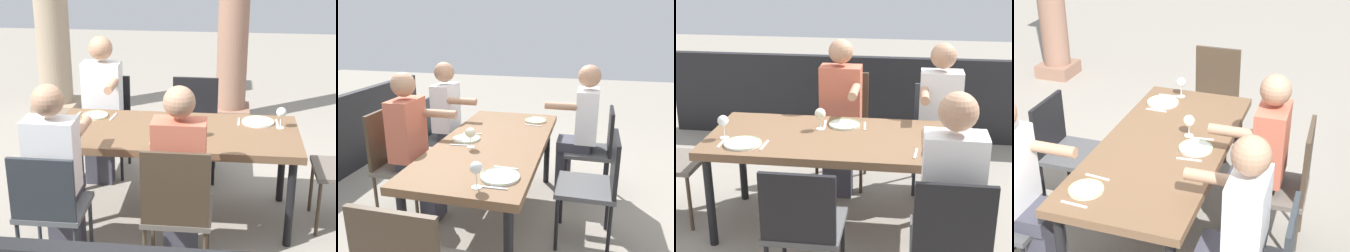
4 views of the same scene
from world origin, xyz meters
TOP-DOWN VIEW (x-y plane):
  - ground_plane at (0.00, 0.00)m, footprint 16.00×16.00m
  - dining_table at (0.00, 0.00)m, footprint 1.88×0.85m
  - chair_mid_north at (0.10, 0.84)m, footprint 0.44×0.44m
  - chair_mid_south at (0.10, -0.85)m, footprint 0.44×0.44m
  - chair_head_east at (1.36, 0.00)m, footprint 0.44×0.44m
  - diner_woman_green at (-0.73, -0.67)m, footprint 0.35×0.49m
  - diner_man_white at (-0.73, 0.67)m, footprint 0.35×0.50m
  - diner_guest_third at (0.09, -0.66)m, footprint 0.34×0.49m
  - plate_0 at (-0.68, 0.24)m, footprint 0.21×0.21m
  - fork_0 at (-0.83, 0.24)m, footprint 0.03×0.17m
  - spoon_0 at (-0.53, 0.24)m, footprint 0.03×0.17m
  - plate_1 at (-0.00, -0.23)m, footprint 0.23×0.23m
  - wine_glass_1 at (0.17, -0.13)m, footprint 0.08×0.08m
  - fork_1 at (-0.15, -0.23)m, footprint 0.03×0.17m
  - spoon_1 at (0.15, -0.23)m, footprint 0.03×0.17m
  - plate_2 at (0.64, 0.24)m, footprint 0.25×0.25m
  - wine_glass_2 at (0.80, 0.14)m, footprint 0.08×0.08m
  - fork_2 at (0.49, 0.24)m, footprint 0.02×0.17m
  - spoon_2 at (0.79, 0.24)m, footprint 0.02×0.17m

SIDE VIEW (x-z plane):
  - ground_plane at x=0.00m, z-range 0.00..0.00m
  - chair_mid_north at x=0.10m, z-range 0.08..0.97m
  - chair_head_east at x=1.36m, z-range 0.07..1.02m
  - chair_mid_south at x=0.10m, z-range 0.07..1.03m
  - dining_table at x=0.00m, z-range 0.30..1.04m
  - diner_woman_green at x=-0.73m, z-range 0.05..1.33m
  - diner_guest_third at x=0.09m, z-range 0.05..1.34m
  - diner_man_white at x=-0.73m, z-range 0.05..1.35m
  - fork_0 at x=-0.83m, z-range 0.73..0.74m
  - spoon_0 at x=-0.53m, z-range 0.73..0.74m
  - fork_1 at x=-0.15m, z-range 0.73..0.74m
  - spoon_1 at x=0.15m, z-range 0.73..0.74m
  - fork_2 at x=0.49m, z-range 0.73..0.74m
  - spoon_2 at x=0.79m, z-range 0.73..0.74m
  - plate_2 at x=0.64m, z-range 0.73..0.75m
  - plate_1 at x=0.00m, z-range 0.73..0.75m
  - plate_0 at x=-0.68m, z-range 0.73..0.75m
  - wine_glass_1 at x=0.17m, z-range 0.77..0.93m
  - wine_glass_2 at x=0.80m, z-range 0.77..0.94m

